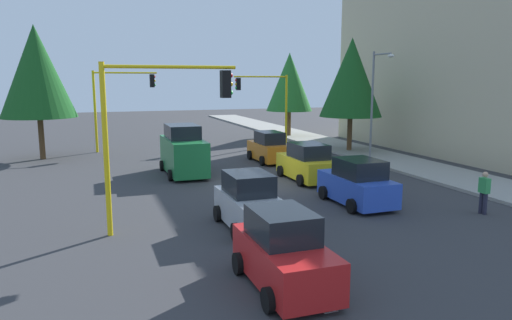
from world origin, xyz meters
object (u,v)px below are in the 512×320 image
object	(u,v)px
tree_roadside_far	(289,82)
traffic_signal_near_right	(159,114)
street_lamp_curbside	(376,94)
car_blue	(357,184)
traffic_signal_far_left	(266,95)
tree_opposite_side	(37,72)
car_red	(284,253)
car_orange	(269,148)
car_yellow	(307,163)
delivery_van_green	(183,152)
tree_roadside_mid	(351,78)
traffic_signal_far_right	(120,95)
car_silver	(250,203)
pedestrian_crossing	(484,191)

from	to	relation	value
tree_roadside_far	traffic_signal_near_right	bearing A→B (deg)	-32.38
street_lamp_curbside	car_blue	world-z (taller)	street_lamp_curbside
traffic_signal_far_left	tree_opposite_side	bearing A→B (deg)	-83.17
traffic_signal_near_right	car_red	world-z (taller)	traffic_signal_near_right
car_orange	car_yellow	bearing A→B (deg)	-1.32
traffic_signal_far_left	delivery_van_green	distance (m)	13.80
tree_opposite_side	tree_roadside_mid	bearing A→B (deg)	79.22
traffic_signal_far_left	street_lamp_curbside	xyz separation A→B (m)	(10.39, 3.51, 0.36)
tree_roadside_far	tree_roadside_mid	distance (m)	10.02
tree_roadside_far	car_blue	bearing A→B (deg)	-16.53
car_blue	car_orange	xyz separation A→B (m)	(-11.21, 0.27, -0.00)
delivery_van_green	car_yellow	bearing A→B (deg)	57.43
tree_roadside_far	traffic_signal_far_right	bearing A→B (deg)	-75.29
tree_opposite_side	tree_roadside_mid	size ratio (longest dim) A/B	1.07
delivery_van_green	car_red	world-z (taller)	delivery_van_green
street_lamp_curbside	car_silver	size ratio (longest dim) A/B	1.88
tree_opposite_side	traffic_signal_far_left	bearing A→B (deg)	96.83
traffic_signal_near_right	car_yellow	size ratio (longest dim) A/B	1.40
traffic_signal_near_right	tree_roadside_far	distance (m)	28.43
car_yellow	pedestrian_crossing	xyz separation A→B (m)	(8.15, 3.79, 0.01)
tree_roadside_mid	pedestrian_crossing	bearing A→B (deg)	-12.10
tree_roadside_far	street_lamp_curbside	bearing A→B (deg)	-1.19
pedestrian_crossing	tree_roadside_far	bearing A→B (deg)	173.53
delivery_van_green	pedestrian_crossing	world-z (taller)	delivery_van_green
delivery_van_green	car_red	xyz separation A→B (m)	(15.40, -0.40, -0.39)
street_lamp_curbside	car_blue	size ratio (longest dim) A/B	1.80
traffic_signal_near_right	tree_opposite_side	distance (m)	18.83
tree_roadside_mid	car_blue	world-z (taller)	tree_roadside_mid
car_yellow	car_red	size ratio (longest dim) A/B	1.12
tree_roadside_mid	car_orange	xyz separation A→B (m)	(2.03, -7.13, -4.50)
car_blue	car_orange	bearing A→B (deg)	178.60
traffic_signal_near_right	car_orange	xyz separation A→B (m)	(-11.97, 8.59, -3.22)
traffic_signal_far_left	car_silver	world-z (taller)	traffic_signal_far_left
car_blue	car_silver	xyz separation A→B (m)	(1.51, -5.33, -0.00)
street_lamp_curbside	car_red	world-z (taller)	street_lamp_curbside
tree_opposite_side	car_orange	distance (m)	15.89
traffic_signal_far_right	tree_roadside_mid	world-z (taller)	tree_roadside_mid
delivery_van_green	car_blue	size ratio (longest dim) A/B	1.23
car_red	traffic_signal_far_right	bearing A→B (deg)	-175.01
traffic_signal_far_left	car_orange	size ratio (longest dim) A/B	1.44
delivery_van_green	car_red	size ratio (longest dim) A/B	1.29
traffic_signal_near_right	tree_roadside_far	bearing A→B (deg)	147.62
traffic_signal_near_right	tree_roadside_far	world-z (taller)	tree_roadside_far
car_orange	car_blue	bearing A→B (deg)	-1.40
traffic_signal_far_left	car_silver	bearing A→B (deg)	-22.08
car_blue	pedestrian_crossing	size ratio (longest dim) A/B	2.29
street_lamp_curbside	car_orange	xyz separation A→B (m)	(-2.36, -6.33, -3.45)
tree_roadside_far	car_orange	world-z (taller)	tree_roadside_far
street_lamp_curbside	car_red	xyz separation A→B (m)	(15.32, -12.69, -3.45)
street_lamp_curbside	tree_roadside_far	bearing A→B (deg)	178.81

